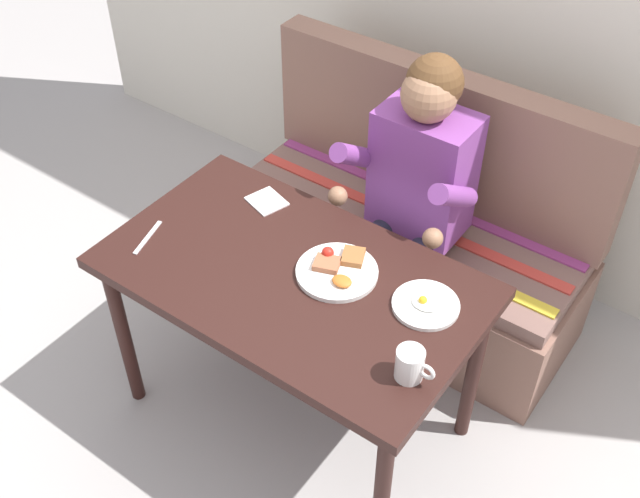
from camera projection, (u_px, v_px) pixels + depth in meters
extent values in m
plane|color=#A5A09D|center=(297.00, 412.00, 2.91)|extent=(8.00, 8.00, 0.00)
cube|color=black|center=(292.00, 277.00, 2.43)|extent=(1.20, 0.70, 0.04)
cylinder|color=black|center=(124.00, 335.00, 2.74)|extent=(0.05, 0.05, 0.69)
cylinder|color=black|center=(382.00, 498.00, 2.27)|extent=(0.05, 0.05, 0.69)
cylinder|color=black|center=(231.00, 246.00, 3.09)|extent=(0.05, 0.05, 0.69)
cylinder|color=black|center=(473.00, 371.00, 2.62)|extent=(0.05, 0.05, 0.69)
cube|color=#815C4D|center=(400.00, 266.00, 3.21)|extent=(1.44, 0.56, 0.40)
cube|color=#7B5A51|center=(404.00, 224.00, 3.05)|extent=(1.40, 0.52, 0.06)
cube|color=#815C4D|center=(440.00, 135.00, 2.98)|extent=(1.44, 0.12, 0.54)
cube|color=yellow|center=(386.00, 237.00, 2.95)|extent=(1.38, 0.05, 0.01)
cube|color=#C63D33|center=(405.00, 217.00, 3.03)|extent=(1.38, 0.05, 0.01)
cube|color=#93387A|center=(423.00, 199.00, 3.11)|extent=(1.38, 0.05, 0.01)
cube|color=#7E3D8B|center=(423.00, 172.00, 2.76)|extent=(0.34, 0.22, 0.48)
sphere|color=#9E7051|center=(429.00, 95.00, 2.53)|extent=(0.19, 0.19, 0.19)
sphere|color=brown|center=(435.00, 83.00, 2.52)|extent=(0.19, 0.19, 0.19)
cylinder|color=#7E3D8B|center=(358.00, 156.00, 2.71)|extent=(0.07, 0.29, 0.23)
cylinder|color=#7E3D8B|center=(454.00, 196.00, 2.54)|extent=(0.07, 0.29, 0.23)
sphere|color=#9E7051|center=(338.00, 196.00, 2.70)|extent=(0.07, 0.07, 0.07)
sphere|color=#9E7051|center=(433.00, 238.00, 2.54)|extent=(0.07, 0.07, 0.07)
cylinder|color=#232333|center=(374.00, 239.00, 2.85)|extent=(0.09, 0.34, 0.09)
cylinder|color=#232333|center=(346.00, 314.00, 2.93)|extent=(0.08, 0.08, 0.52)
cube|color=black|center=(337.00, 364.00, 3.05)|extent=(0.09, 0.20, 0.05)
cylinder|color=#232333|center=(414.00, 257.00, 2.78)|extent=(0.09, 0.34, 0.09)
cylinder|color=#232333|center=(385.00, 334.00, 2.85)|extent=(0.08, 0.08, 0.52)
cube|color=black|center=(373.00, 384.00, 2.98)|extent=(0.09, 0.20, 0.05)
cylinder|color=white|center=(337.00, 272.00, 2.41)|extent=(0.26, 0.26, 0.02)
cube|color=#9A5C30|center=(353.00, 257.00, 2.44)|extent=(0.09, 0.10, 0.02)
cube|color=#A05C3C|center=(327.00, 264.00, 2.41)|extent=(0.10, 0.09, 0.02)
sphere|color=red|center=(328.00, 253.00, 2.44)|extent=(0.04, 0.04, 0.04)
ellipsoid|color=#CC6623|center=(342.00, 281.00, 2.36)|extent=(0.06, 0.05, 0.02)
cylinder|color=white|center=(426.00, 305.00, 2.31)|extent=(0.20, 0.20, 0.01)
ellipsoid|color=white|center=(426.00, 302.00, 2.30)|extent=(0.09, 0.08, 0.01)
sphere|color=yellow|center=(423.00, 300.00, 2.29)|extent=(0.03, 0.03, 0.03)
cylinder|color=white|center=(410.00, 364.00, 2.09)|extent=(0.08, 0.08, 0.10)
cylinder|color=brown|center=(411.00, 354.00, 2.06)|extent=(0.07, 0.07, 0.01)
torus|color=white|center=(427.00, 372.00, 2.06)|extent=(0.05, 0.01, 0.05)
cube|color=silver|center=(267.00, 201.00, 2.68)|extent=(0.15, 0.14, 0.01)
cube|color=silver|center=(148.00, 237.00, 2.54)|extent=(0.06, 0.17, 0.00)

